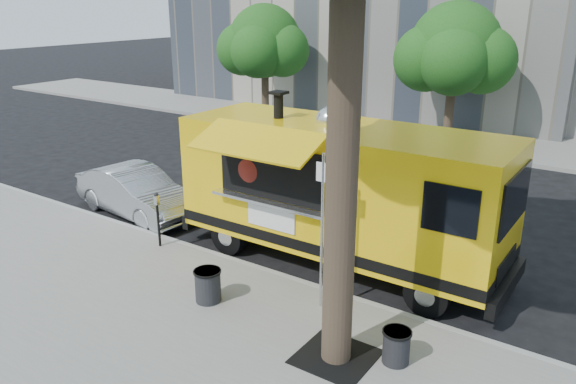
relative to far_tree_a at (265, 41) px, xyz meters
The scene contains 13 objects.
ground 16.30m from the far_tree_a, 50.89° to the right, with size 120.00×120.00×0.00m, color black.
sidewalk 19.48m from the far_tree_a, 58.47° to the right, with size 60.00×6.00×0.15m, color gray.
curb 16.99m from the far_tree_a, 52.92° to the right, with size 60.00×0.14×0.16m, color #999993.
far_sidewalk 10.73m from the far_tree_a, ahead, with size 60.00×5.00×0.15m, color gray.
tree_well 20.00m from the far_tree_a, 50.16° to the right, with size 1.20×1.20×0.02m, color black.
far_tree_a is the anchor object (origin of this frame).
far_tree_b 9.01m from the far_tree_a, ahead, with size 3.60×3.60×5.50m.
sign_post 18.14m from the far_tree_a, 50.17° to the right, with size 0.28×0.06×3.00m.
parking_meter 15.59m from the far_tree_a, 62.85° to the right, with size 0.11×0.11×1.33m.
food_truck 16.07m from the far_tree_a, 47.69° to the right, with size 7.49×3.47×3.71m.
sedan 13.53m from the far_tree_a, 69.13° to the right, with size 1.40×4.01×1.32m, color #A5A6AB.
trash_bin_left 20.18m from the far_tree_a, 47.48° to the right, with size 0.47×0.47×0.57m.
trash_bin_right 18.07m from the far_tree_a, 57.06° to the right, with size 0.54×0.54×0.64m.
Camera 1 is at (6.33, -9.65, 5.68)m, focal length 35.00 mm.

